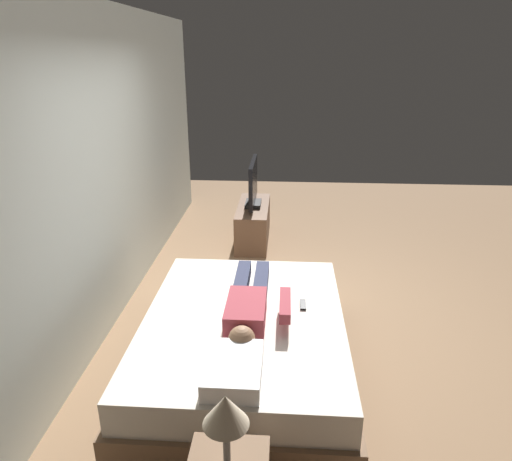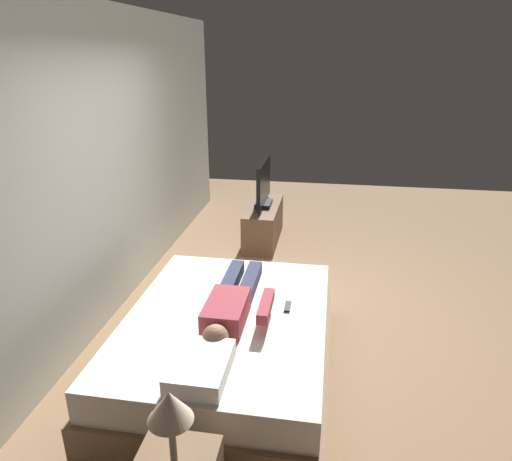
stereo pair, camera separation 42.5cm
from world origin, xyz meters
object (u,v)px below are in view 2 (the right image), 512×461
at_px(remote, 288,307).
at_px(tv_stand, 263,223).
at_px(bed, 227,346).
at_px(person, 232,304).
at_px(pillow, 201,367).
at_px(lamp, 170,408).
at_px(tv, 264,184).

bearing_deg(remote, tv_stand, 12.48).
height_order(bed, person, person).
xyz_separation_m(remote, tv_stand, (2.58, 0.57, -0.30)).
height_order(pillow, lamp, lamp).
xyz_separation_m(bed, lamp, (-1.32, -0.04, 0.59)).
bearing_deg(tv, tv_stand, 0.00).
bearing_deg(lamp, tv, 2.29).
xyz_separation_m(tv_stand, tv, (-0.00, 0.00, 0.53)).
height_order(bed, tv_stand, bed).
height_order(pillow, person, person).
relative_size(person, tv, 1.43).
relative_size(pillow, tv, 0.55).
distance_m(person, tv, 2.74).
bearing_deg(person, bed, 126.06).
bearing_deg(tv_stand, tv, 180.00).
relative_size(bed, tv, 2.32).
bearing_deg(person, remote, -69.53).
bearing_deg(lamp, remote, -15.18).
bearing_deg(tv, lamp, -177.71).
xyz_separation_m(person, remote, (0.15, -0.40, -0.07)).
height_order(bed, tv, tv).
relative_size(tv, lamp, 2.10).
bearing_deg(remote, pillow, 153.28).
xyz_separation_m(pillow, lamp, (-0.62, -0.04, 0.25)).
distance_m(pillow, tv, 3.47).
height_order(bed, remote, remote).
height_order(tv_stand, lamp, lamp).
distance_m(bed, tv, 2.81).
xyz_separation_m(bed, tv_stand, (2.76, 0.13, -0.01)).
bearing_deg(bed, person, -53.94).
bearing_deg(pillow, person, -3.10).
height_order(bed, lamp, lamp).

